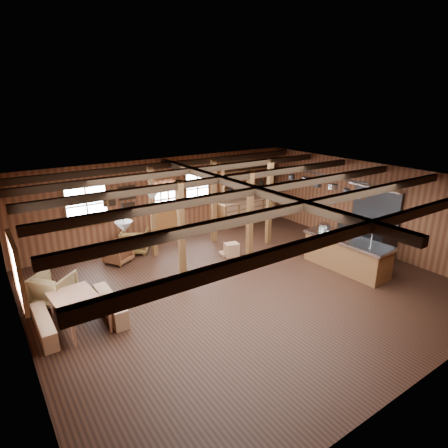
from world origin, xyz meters
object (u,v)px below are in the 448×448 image
(commercial_range, at_px, (368,233))
(armchair_c, at_px, (54,288))
(armchair_b, at_px, (135,241))
(kitchen_island, at_px, (347,253))
(dining_table, at_px, (81,312))
(armchair_a, at_px, (118,253))

(commercial_range, height_order, armchair_c, commercial_range)
(commercial_range, relative_size, armchair_c, 2.54)
(commercial_range, height_order, armchair_b, commercial_range)
(kitchen_island, height_order, armchair_c, kitchen_island)
(dining_table, bearing_deg, commercial_range, -102.45)
(armchair_a, distance_m, armchair_c, 2.51)
(commercial_range, height_order, dining_table, commercial_range)
(kitchen_island, xyz_separation_m, commercial_range, (1.52, 0.41, 0.20))
(dining_table, relative_size, armchair_b, 1.96)
(armchair_a, bearing_deg, dining_table, 25.40)
(kitchen_island, xyz_separation_m, armchair_a, (-5.26, 4.13, -0.16))
(kitchen_island, height_order, armchair_a, kitchen_island)
(armchair_a, xyz_separation_m, armchair_b, (0.73, 0.48, 0.06))
(kitchen_island, distance_m, commercial_range, 1.59)
(commercial_range, bearing_deg, kitchen_island, -164.88)
(kitchen_island, height_order, dining_table, kitchen_island)
(kitchen_island, xyz_separation_m, armchair_b, (-4.53, 4.61, -0.10))
(commercial_range, bearing_deg, armchair_a, 151.24)
(dining_table, relative_size, armchair_a, 2.35)
(kitchen_island, height_order, commercial_range, commercial_range)
(commercial_range, relative_size, armchair_a, 3.09)
(armchair_b, distance_m, armchair_c, 3.38)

